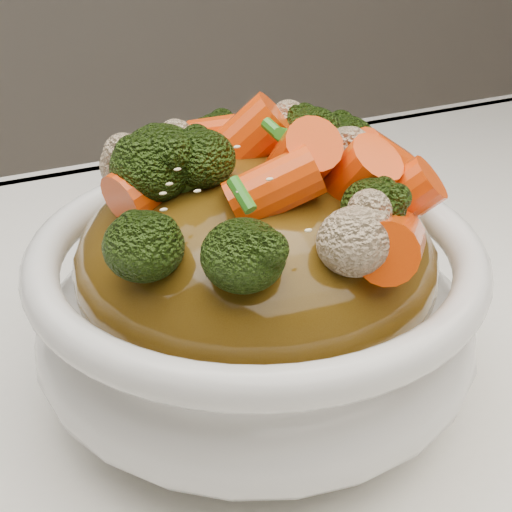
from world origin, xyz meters
name	(u,v)px	position (x,y,z in m)	size (l,w,h in m)	color
tablecloth	(360,438)	(0.00, 0.00, 0.73)	(1.20, 0.80, 0.04)	white
bowl	(256,313)	(-0.04, 0.05, 0.80)	(0.24, 0.24, 0.09)	white
sauce_base	(256,261)	(-0.04, 0.05, 0.83)	(0.19, 0.19, 0.11)	#54390E
carrots	(256,138)	(-0.04, 0.05, 0.90)	(0.19, 0.19, 0.06)	#F44607
broccoli	(256,140)	(-0.04, 0.05, 0.90)	(0.19, 0.19, 0.05)	black
cauliflower	(256,144)	(-0.04, 0.05, 0.90)	(0.19, 0.19, 0.04)	tan
scallions	(256,136)	(-0.04, 0.05, 0.90)	(0.14, 0.14, 0.02)	#2D7F1D
sesame_seeds	(256,136)	(-0.04, 0.05, 0.90)	(0.17, 0.17, 0.01)	#F7E3AF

